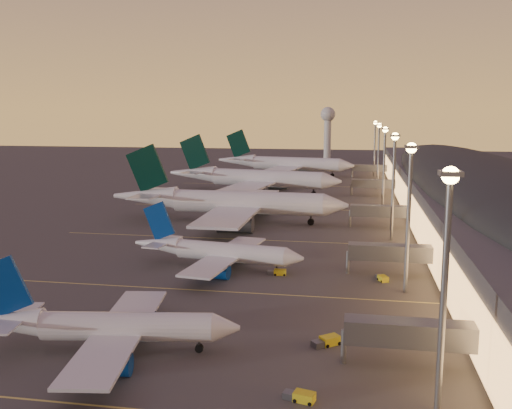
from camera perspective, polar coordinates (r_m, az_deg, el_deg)
The scene contains 14 objects.
ground at distance 106.22m, azimuth -5.24°, elevation -7.69°, with size 700.00×700.00×0.00m, color #44413F.
airliner_narrow_south at distance 78.61m, azimuth -14.99°, elevation -11.73°, with size 36.09×32.52×12.89m.
airliner_narrow_north at distance 114.07m, azimuth -3.98°, elevation -4.72°, with size 36.11×32.56×12.90m.
airliner_wide_near at distance 159.51m, azimuth -2.86°, elevation 0.22°, with size 67.49×61.30×21.64m.
airliner_wide_mid at distance 214.27m, azimuth -0.35°, elevation 2.65°, with size 68.00×62.68×21.80m.
airliner_wide_far at distance 272.12m, azimuth 2.84°, elevation 4.10°, with size 67.12×61.90×21.53m.
terminal_building at distance 175.44m, azimuth 21.27°, elevation 1.49°, with size 56.35×255.00×17.46m.
light_masts at distance 163.76m, azimuth 13.06°, elevation 4.46°, with size 2.20×217.20×25.90m.
radar_tower at distance 358.41m, azimuth 7.18°, elevation 7.97°, with size 9.00×9.00×32.50m.
lane_markings at distance 143.92m, azimuth -1.12°, elevation -3.05°, with size 90.00×180.36×0.00m.
baggage_tug_a at distance 65.71m, azimuth 4.46°, elevation -18.59°, with size 3.72×2.22×1.04m.
baggage_tug_b at distance 79.39m, azimuth 7.11°, elevation -13.42°, with size 4.08×3.67×1.19m.
baggage_tug_c at distance 109.93m, azimuth 2.17°, elevation -6.80°, with size 3.64×1.74×1.06m.
baggage_tug_d at distance 108.94m, azimuth 12.49°, elevation -7.19°, with size 2.46×3.57×0.99m.
Camera 1 is at (26.62, -97.90, 31.45)m, focal length 40.00 mm.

